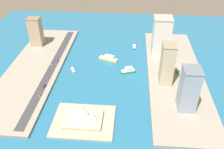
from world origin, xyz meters
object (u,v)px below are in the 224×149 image
at_px(taxi_yellow_cab, 40,95).
at_px(hatchback_blue, 58,61).
at_px(hotel_broad_white, 161,36).
at_px(tower_tall_glass, 189,89).
at_px(patrol_launch_navy, 134,47).
at_px(office_block_beige, 167,64).
at_px(apartment_midrise_tan, 36,32).
at_px(traffic_light_waterfront, 65,48).
at_px(opera_landmark, 82,115).
at_px(van_white, 52,64).
at_px(yacht_sleek_gray, 73,70).
at_px(ferry_yellow_fast, 109,58).
at_px(ferry_green_doubledeck, 128,70).
at_px(suv_black, 44,86).

relative_size(taxi_yellow_cab, hatchback_blue, 0.97).
bearing_deg(hotel_broad_white, hatchback_blue, 13.36).
relative_size(hotel_broad_white, tower_tall_glass, 1.15).
bearing_deg(taxi_yellow_cab, patrol_launch_navy, -129.20).
xyz_separation_m(office_block_beige, apartment_midrise_tan, (188.73, -83.89, -3.75)).
relative_size(hatchback_blue, traffic_light_waterfront, 0.75).
bearing_deg(patrol_launch_navy, office_block_beige, 112.28).
height_order(taxi_yellow_cab, traffic_light_waterfront, traffic_light_waterfront).
bearing_deg(patrol_launch_navy, opera_landmark, 72.78).
relative_size(patrol_launch_navy, van_white, 3.43).
height_order(yacht_sleek_gray, van_white, van_white).
relative_size(yacht_sleek_gray, ferry_yellow_fast, 0.48).
xyz_separation_m(hotel_broad_white, traffic_light_waterfront, (140.51, 2.64, -23.52)).
distance_m(yacht_sleek_gray, hotel_broad_white, 132.21).
distance_m(ferry_yellow_fast, hotel_broad_white, 80.77).
bearing_deg(tower_tall_glass, traffic_light_waterfront, -35.38).
xyz_separation_m(office_block_beige, taxi_yellow_cab, (144.97, 38.72, -24.80)).
distance_m(apartment_midrise_tan, opera_landmark, 186.33).
relative_size(yacht_sleek_gray, taxi_yellow_cab, 2.91).
distance_m(ferry_yellow_fast, apartment_midrise_tan, 121.02).
height_order(ferry_yellow_fast, traffic_light_waterfront, traffic_light_waterfront).
distance_m(yacht_sleek_gray, office_block_beige, 123.91).
height_order(patrol_launch_navy, office_block_beige, office_block_beige).
xyz_separation_m(ferry_green_doubledeck, van_white, (104.61, -7.30, 0.97)).
height_order(yacht_sleek_gray, ferry_green_doubledeck, ferry_green_doubledeck).
distance_m(tower_tall_glass, suv_black, 165.75).
distance_m(van_white, hatchback_blue, 9.55).
relative_size(ferry_yellow_fast, hotel_broad_white, 0.52).
bearing_deg(office_block_beige, apartment_midrise_tan, -23.97).
xyz_separation_m(hotel_broad_white, hatchback_blue, (143.33, 34.03, -26.99)).
bearing_deg(suv_black, ferry_green_doubledeck, -156.47).
distance_m(ferry_yellow_fast, ferry_green_doubledeck, 41.24).
height_order(office_block_beige, taxi_yellow_cab, office_block_beige).
bearing_deg(opera_landmark, van_white, -59.08).
relative_size(suv_black, hatchback_blue, 1.06).
xyz_separation_m(patrol_launch_navy, traffic_light_waterfront, (103.55, 24.66, 5.78)).
bearing_deg(yacht_sleek_gray, ferry_green_doubledeck, -178.22).
height_order(patrol_launch_navy, apartment_midrise_tan, apartment_midrise_tan).
bearing_deg(office_block_beige, patrol_launch_navy, -67.72).
bearing_deg(hatchback_blue, ferry_green_doubledeck, 171.49).
bearing_deg(opera_landmark, yacht_sleek_gray, -71.98).
xyz_separation_m(yacht_sleek_gray, suv_black, (25.73, 40.96, 2.77)).
bearing_deg(apartment_midrise_tan, office_block_beige, 156.03).
bearing_deg(taxi_yellow_cab, office_block_beige, -165.05).
bearing_deg(ferry_yellow_fast, suv_black, 45.88).
bearing_deg(opera_landmark, hatchback_blue, -63.27).
height_order(ferry_yellow_fast, opera_landmark, opera_landmark).
relative_size(office_block_beige, taxi_yellow_cab, 10.86).
bearing_deg(van_white, opera_landmark, 120.92).
bearing_deg(yacht_sleek_gray, hotel_broad_white, -156.65).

